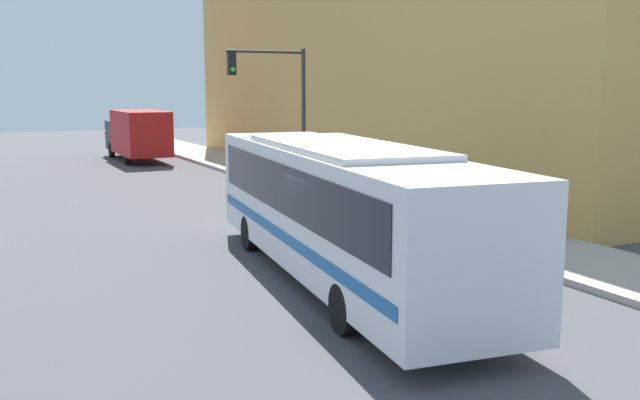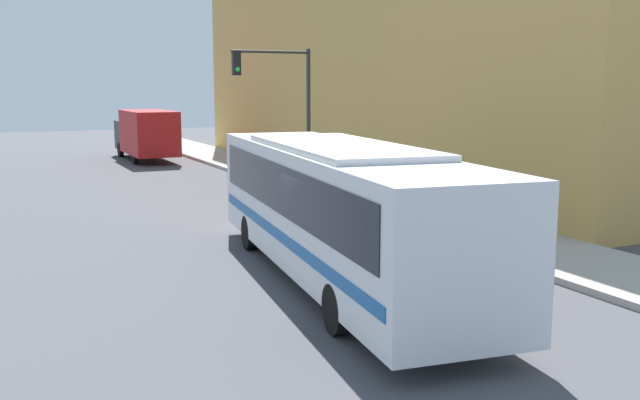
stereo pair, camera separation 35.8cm
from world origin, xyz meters
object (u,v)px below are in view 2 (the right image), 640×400
object	(u,v)px
city_bus	(338,203)
delivery_truck	(146,133)
parking_meter	(382,186)
pedestrian_near_corner	(358,176)
fire_hydrant	(416,212)
traffic_light_pole	(283,94)

from	to	relation	value
city_bus	delivery_truck	xyz separation A→B (m)	(1.69, 28.00, -0.17)
parking_meter	pedestrian_near_corner	size ratio (longest dim) A/B	0.79
fire_hydrant	pedestrian_near_corner	bearing A→B (deg)	81.92
city_bus	fire_hydrant	xyz separation A→B (m)	(4.81, 4.20, -1.25)
parking_meter	pedestrian_near_corner	bearing A→B (deg)	76.40
delivery_truck	fire_hydrant	world-z (taller)	delivery_truck
city_bus	traffic_light_pole	xyz separation A→B (m)	(3.87, 12.39, 2.21)
delivery_truck	traffic_light_pole	size ratio (longest dim) A/B	1.37
delivery_truck	traffic_light_pole	bearing A→B (deg)	-82.05
fire_hydrant	delivery_truck	bearing A→B (deg)	97.47
delivery_truck	pedestrian_near_corner	distance (m)	19.14
city_bus	fire_hydrant	size ratio (longest dim) A/B	16.99
pedestrian_near_corner	delivery_truck	bearing A→B (deg)	101.58
fire_hydrant	traffic_light_pole	bearing A→B (deg)	96.54
pedestrian_near_corner	parking_meter	bearing A→B (deg)	-103.60
traffic_light_pole	delivery_truck	bearing A→B (deg)	97.95
pedestrian_near_corner	traffic_light_pole	bearing A→B (deg)	117.91
city_bus	delivery_truck	distance (m)	28.05
fire_hydrant	traffic_light_pole	distance (m)	8.94
fire_hydrant	pedestrian_near_corner	xyz separation A→B (m)	(0.72, 5.06, 0.50)
city_bus	parking_meter	distance (m)	7.95
delivery_truck	pedestrian_near_corner	size ratio (longest dim) A/B	4.53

